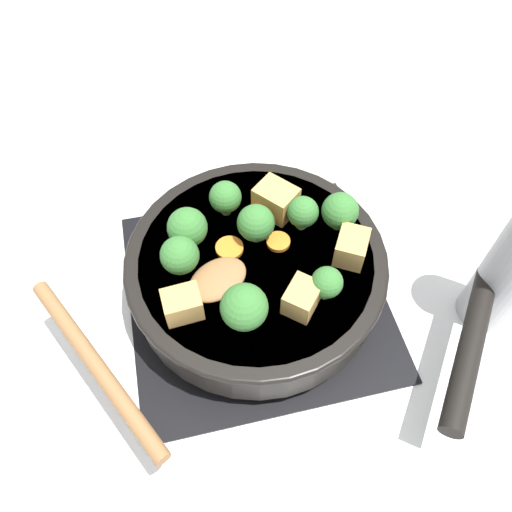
% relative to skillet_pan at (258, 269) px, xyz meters
% --- Properties ---
extents(ground_plane, '(2.40, 2.40, 0.00)m').
position_rel_skillet_pan_xyz_m(ground_plane, '(0.00, 0.00, -0.06)').
color(ground_plane, white).
extents(front_burner_grate, '(0.31, 0.31, 0.03)m').
position_rel_skillet_pan_xyz_m(front_burner_grate, '(0.00, 0.00, -0.05)').
color(front_burner_grate, black).
rests_on(front_burner_grate, ground_plane).
extents(skillet_pan, '(0.38, 0.41, 0.06)m').
position_rel_skillet_pan_xyz_m(skillet_pan, '(0.00, 0.00, 0.00)').
color(skillet_pan, black).
rests_on(skillet_pan, front_burner_grate).
extents(wooden_spoon, '(0.21, 0.23, 0.02)m').
position_rel_skillet_pan_xyz_m(wooden_spoon, '(-0.06, 0.12, 0.03)').
color(wooden_spoon, olive).
rests_on(wooden_spoon, skillet_pan).
extents(tofu_cube_center_large, '(0.03, 0.04, 0.03)m').
position_rel_skillet_pan_xyz_m(tofu_cube_center_large, '(-0.05, 0.09, 0.04)').
color(tofu_cube_center_large, tan).
rests_on(tofu_cube_center_large, skillet_pan).
extents(tofu_cube_near_handle, '(0.06, 0.06, 0.04)m').
position_rel_skillet_pan_xyz_m(tofu_cube_near_handle, '(0.06, -0.03, 0.04)').
color(tofu_cube_near_handle, tan).
rests_on(tofu_cube_near_handle, skillet_pan).
extents(tofu_cube_east_chunk, '(0.05, 0.05, 0.03)m').
position_rel_skillet_pan_xyz_m(tofu_cube_east_chunk, '(-0.07, -0.03, 0.04)').
color(tofu_cube_east_chunk, tan).
rests_on(tofu_cube_east_chunk, skillet_pan).
extents(tofu_cube_west_chunk, '(0.05, 0.05, 0.03)m').
position_rel_skillet_pan_xyz_m(tofu_cube_west_chunk, '(-0.02, -0.10, 0.04)').
color(tofu_cube_west_chunk, tan).
rests_on(tofu_cube_west_chunk, skillet_pan).
extents(broccoli_floret_near_spoon, '(0.04, 0.04, 0.05)m').
position_rel_skillet_pan_xyz_m(broccoli_floret_near_spoon, '(0.02, -0.10, 0.05)').
color(broccoli_floret_near_spoon, '#709956').
rests_on(broccoli_floret_near_spoon, skillet_pan).
extents(broccoli_floret_center_top, '(0.04, 0.04, 0.05)m').
position_rel_skillet_pan_xyz_m(broccoli_floret_center_top, '(0.03, -0.00, 0.05)').
color(broccoli_floret_center_top, '#709956').
rests_on(broccoli_floret_center_top, skillet_pan).
extents(broccoli_floret_east_rim, '(0.04, 0.04, 0.04)m').
position_rel_skillet_pan_xyz_m(broccoli_floret_east_rim, '(0.03, -0.06, 0.05)').
color(broccoli_floret_east_rim, '#709956').
rests_on(broccoli_floret_east_rim, skillet_pan).
extents(broccoli_floret_west_rim, '(0.04, 0.04, 0.04)m').
position_rel_skillet_pan_xyz_m(broccoli_floret_west_rim, '(0.07, 0.02, 0.05)').
color(broccoli_floret_west_rim, '#709956').
rests_on(broccoli_floret_west_rim, skillet_pan).
extents(broccoli_floret_north_edge, '(0.05, 0.05, 0.05)m').
position_rel_skillet_pan_xyz_m(broccoli_floret_north_edge, '(-0.07, 0.03, 0.05)').
color(broccoli_floret_north_edge, '#709956').
rests_on(broccoli_floret_north_edge, skillet_pan).
extents(broccoli_floret_south_cluster, '(0.04, 0.04, 0.05)m').
position_rel_skillet_pan_xyz_m(broccoli_floret_south_cluster, '(0.04, 0.07, 0.05)').
color(broccoli_floret_south_cluster, '#709956').
rests_on(broccoli_floret_south_cluster, skillet_pan).
extents(broccoli_floret_mid_floret, '(0.03, 0.03, 0.04)m').
position_rel_skillet_pan_xyz_m(broccoli_floret_mid_floret, '(-0.06, -0.06, 0.05)').
color(broccoli_floret_mid_floret, '#709956').
rests_on(broccoli_floret_mid_floret, skillet_pan).
extents(broccoli_floret_small_inner, '(0.04, 0.04, 0.05)m').
position_rel_skillet_pan_xyz_m(broccoli_floret_small_inner, '(0.00, 0.08, 0.05)').
color(broccoli_floret_small_inner, '#709956').
rests_on(broccoli_floret_small_inner, skillet_pan).
extents(carrot_slice_orange_thin, '(0.03, 0.03, 0.01)m').
position_rel_skillet_pan_xyz_m(carrot_slice_orange_thin, '(0.02, 0.03, 0.03)').
color(carrot_slice_orange_thin, orange).
rests_on(carrot_slice_orange_thin, skillet_pan).
extents(carrot_slice_near_center, '(0.03, 0.03, 0.01)m').
position_rel_skillet_pan_xyz_m(carrot_slice_near_center, '(0.01, -0.03, 0.03)').
color(carrot_slice_near_center, orange).
rests_on(carrot_slice_near_center, skillet_pan).
extents(carrot_slice_edge_slice, '(0.03, 0.03, 0.01)m').
position_rel_skillet_pan_xyz_m(carrot_slice_edge_slice, '(0.06, -0.01, 0.03)').
color(carrot_slice_edge_slice, orange).
rests_on(carrot_slice_edge_slice, skillet_pan).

